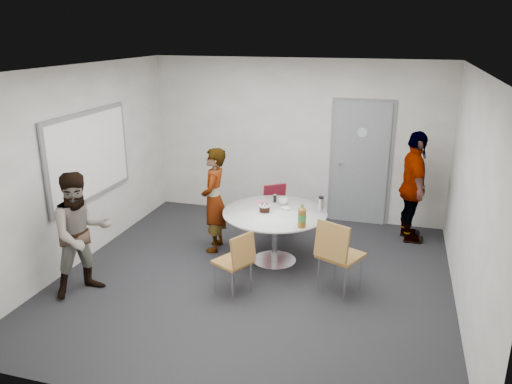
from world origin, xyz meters
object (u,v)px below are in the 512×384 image
(door, at_px, (360,163))
(chair_far, at_px, (277,205))
(chair_near_right, at_px, (337,250))
(person_main, at_px, (214,200))
(whiteboard, at_px, (90,156))
(person_left, at_px, (81,234))
(table, at_px, (276,219))
(person_right, at_px, (413,187))
(chair_near_left, at_px, (237,258))

(door, xyz_separation_m, chair_far, (-1.18, -0.94, -0.53))
(chair_near_right, xyz_separation_m, person_main, (-1.90, 0.86, 0.17))
(whiteboard, bearing_deg, person_left, -63.79)
(door, xyz_separation_m, chair_near_right, (-0.03, -2.59, -0.43))
(whiteboard, distance_m, table, 2.76)
(whiteboard, height_order, person_main, whiteboard)
(door, bearing_deg, person_right, -33.90)
(chair_near_right, bearing_deg, whiteboard, -160.01)
(table, distance_m, person_right, 2.25)
(table, relative_size, person_right, 0.84)
(table, bearing_deg, person_left, -144.75)
(door, distance_m, chair_near_right, 2.63)
(door, bearing_deg, person_left, -131.83)
(chair_far, bearing_deg, person_left, 16.62)
(door, height_order, person_main, door)
(person_left, bearing_deg, door, -5.87)
(chair_far, xyz_separation_m, person_right, (2.03, 0.37, 0.37))
(whiteboard, bearing_deg, person_right, 21.20)
(chair_near_right, relative_size, person_right, 0.57)
(chair_near_right, bearing_deg, person_main, -179.26)
(door, xyz_separation_m, person_right, (0.85, -0.57, -0.17))
(whiteboard, bearing_deg, chair_far, 29.46)
(person_right, bearing_deg, person_left, 114.60)
(chair_far, relative_size, person_right, 0.47)
(person_left, relative_size, person_right, 0.90)
(chair_far, height_order, person_main, person_main)
(person_left, height_order, person_right, person_right)
(chair_near_right, xyz_separation_m, person_left, (-2.99, -0.78, 0.18))
(whiteboard, relative_size, person_left, 1.22)
(chair_near_left, bearing_deg, door, 5.46)
(door, relative_size, person_left, 1.37)
(person_main, xyz_separation_m, person_right, (2.78, 1.16, 0.09))
(chair_near_left, xyz_separation_m, person_main, (-0.75, 1.20, 0.27))
(table, bearing_deg, chair_near_left, -102.96)
(chair_far, bearing_deg, person_main, 10.50)
(table, xyz_separation_m, person_main, (-0.98, 0.18, 0.12))
(whiteboard, distance_m, person_right, 4.77)
(chair_near_right, bearing_deg, person_right, 91.56)
(door, height_order, chair_near_right, door)
(whiteboard, bearing_deg, door, 32.66)
(chair_far, bearing_deg, chair_near_left, 53.62)
(door, height_order, chair_far, door)
(whiteboard, distance_m, person_main, 1.85)
(chair_near_right, xyz_separation_m, chair_far, (-1.15, 1.65, -0.11))
(chair_near_right, height_order, chair_far, chair_near_right)
(door, height_order, person_right, door)
(chair_near_left, xyz_separation_m, chair_far, (0.00, 1.99, -0.00))
(chair_near_right, height_order, person_main, person_main)
(whiteboard, relative_size, chair_far, 2.34)
(whiteboard, xyz_separation_m, person_main, (1.63, 0.55, -0.68))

